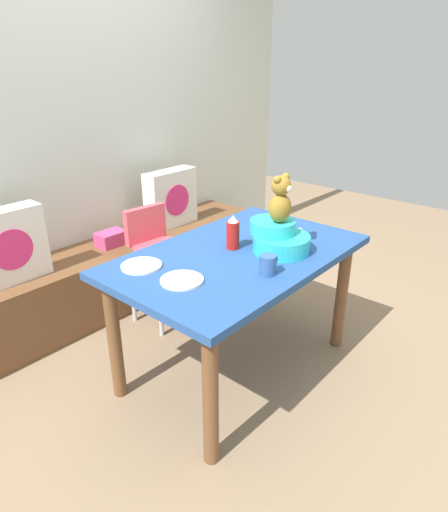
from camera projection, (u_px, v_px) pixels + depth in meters
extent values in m
plane|color=#8C7256|center=(237.00, 366.00, 2.63)|extent=(8.00, 8.00, 0.00)
cube|color=silver|center=(72.00, 120.00, 2.97)|extent=(4.40, 0.10, 2.60)
cube|color=brown|center=(113.00, 275.00, 3.24)|extent=(2.60, 0.44, 0.46)
cube|color=white|center=(7.00, 247.00, 2.56)|extent=(0.44, 0.14, 0.44)
cylinder|color=#E02D72|center=(13.00, 250.00, 2.51)|extent=(0.24, 0.01, 0.24)
cube|color=white|center=(171.00, 198.00, 3.45)|extent=(0.44, 0.14, 0.44)
cylinder|color=#E02D72|center=(177.00, 200.00, 3.41)|extent=(0.24, 0.01, 0.24)
cube|color=#C7427D|center=(111.00, 238.00, 3.14)|extent=(0.20, 0.14, 0.10)
cube|color=#264C8C|center=(238.00, 256.00, 2.34)|extent=(1.36, 0.85, 0.04)
cylinder|color=brown|center=(211.00, 399.00, 1.88)|extent=(0.07, 0.07, 0.70)
cylinder|color=brown|center=(341.00, 296.00, 2.70)|extent=(0.07, 0.07, 0.70)
cylinder|color=brown|center=(114.00, 339.00, 2.28)|extent=(0.07, 0.07, 0.70)
cylinder|color=brown|center=(254.00, 266.00, 3.10)|extent=(0.07, 0.07, 0.70)
cylinder|color=#D84C59|center=(159.00, 253.00, 2.91)|extent=(0.34, 0.34, 0.10)
cube|color=#D84C59|center=(145.00, 224.00, 2.93)|extent=(0.30, 0.08, 0.24)
cube|color=white|center=(176.00, 251.00, 2.76)|extent=(0.32, 0.23, 0.02)
cylinder|color=silver|center=(160.00, 305.00, 2.84)|extent=(0.03, 0.03, 0.46)
cylinder|color=silver|center=(191.00, 289.00, 3.03)|extent=(0.03, 0.03, 0.46)
cylinder|color=silver|center=(132.00, 291.00, 3.01)|extent=(0.03, 0.03, 0.46)
cylinder|color=silver|center=(163.00, 277.00, 3.20)|extent=(0.03, 0.03, 0.46)
cylinder|color=#29C1C8|center=(281.00, 243.00, 2.32)|extent=(0.30, 0.30, 0.09)
cylinder|color=#29C1C8|center=(273.00, 227.00, 2.33)|extent=(0.24, 0.24, 0.07)
ellipsoid|color=olive|center=(280.00, 208.00, 2.26)|extent=(0.13, 0.11, 0.15)
sphere|color=olive|center=(281.00, 186.00, 2.21)|extent=(0.10, 0.10, 0.10)
sphere|color=beige|center=(288.00, 189.00, 2.19)|extent=(0.04, 0.04, 0.04)
sphere|color=olive|center=(277.00, 180.00, 2.17)|extent=(0.04, 0.04, 0.04)
sphere|color=olive|center=(286.00, 177.00, 2.22)|extent=(0.04, 0.04, 0.04)
cylinder|color=red|center=(233.00, 235.00, 2.35)|extent=(0.07, 0.07, 0.15)
cone|color=white|center=(233.00, 219.00, 2.31)|extent=(0.06, 0.06, 0.03)
cylinder|color=#335999|center=(268.00, 265.00, 2.07)|extent=(0.08, 0.08, 0.09)
torus|color=#335999|center=(274.00, 261.00, 2.11)|extent=(0.06, 0.01, 0.06)
cylinder|color=white|center=(141.00, 266.00, 2.16)|extent=(0.20, 0.20, 0.01)
cylinder|color=white|center=(182.00, 280.00, 2.02)|extent=(0.20, 0.20, 0.01)
cube|color=silver|center=(288.00, 230.00, 2.63)|extent=(0.14, 0.12, 0.01)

